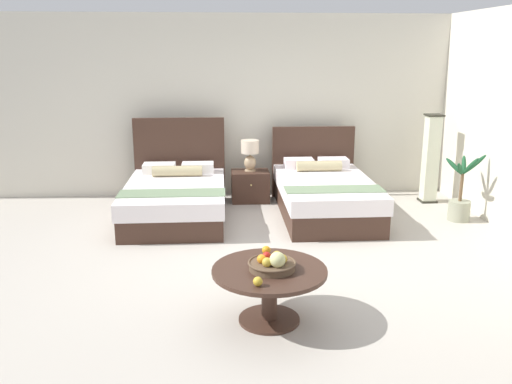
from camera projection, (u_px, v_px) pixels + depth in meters
name	position (u px, v px, depth m)	size (l,w,h in m)	color
ground_plane	(260.00, 259.00, 6.05)	(10.07, 9.35, 0.02)	#BAB2A5
wall_back	(245.00, 106.00, 8.46)	(10.07, 0.12, 2.79)	silver
bed_near_window	(176.00, 197.00, 7.44)	(1.37, 2.06, 1.27)	#3F281E
bed_near_corner	(324.00, 194.00, 7.58)	(1.29, 2.18, 1.10)	#3F281E
nightstand	(250.00, 186.00, 8.25)	(0.57, 0.45, 0.47)	#3F281E
table_lamp	(250.00, 152.00, 8.14)	(0.27, 0.27, 0.47)	tan
coffee_table	(269.00, 282.00, 4.56)	(0.97, 0.97, 0.48)	#3F281E
fruit_bowl	(273.00, 263.00, 4.49)	(0.41, 0.41, 0.18)	brown
loose_apple	(258.00, 281.00, 4.19)	(0.08, 0.08, 0.08)	gold
loose_orange	(266.00, 250.00, 4.84)	(0.08, 0.08, 0.08)	orange
floor_lamp_corner	(431.00, 159.00, 8.11)	(0.24, 0.24, 1.33)	#2A2920
potted_palm	(460.00, 201.00, 7.31)	(0.54, 0.48, 0.93)	gray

